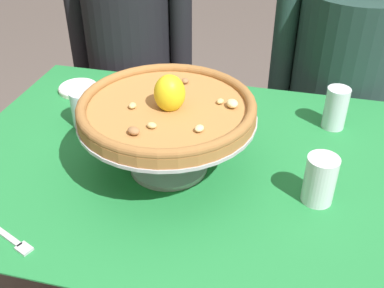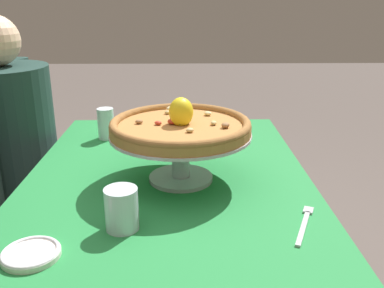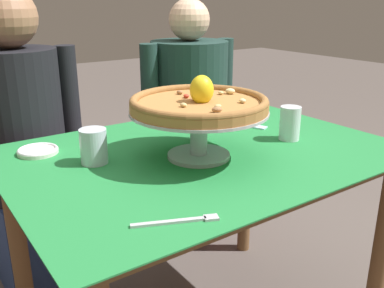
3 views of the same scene
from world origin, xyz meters
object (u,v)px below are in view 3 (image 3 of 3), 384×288
sugar_packet (260,127)px  diner_right (190,126)px  pizza (199,103)px  water_glass_back_right (236,104)px  pizza_stand (199,124)px  diner_left (25,157)px  water_glass_side_right (290,125)px  side_plate (38,151)px  water_glass_side_left (94,148)px  dinner_fork (181,221)px

sugar_packet → diner_right: size_ratio=0.04×
pizza → diner_right: (0.44, 0.69, -0.31)m
pizza → water_glass_back_right: 0.50m
pizza_stand → diner_left: 0.81m
water_glass_side_right → side_plate: water_glass_side_right is taller
side_plate → diner_right: size_ratio=0.10×
side_plate → water_glass_side_left: bearing=-57.6°
water_glass_back_right → side_plate: size_ratio=0.95×
water_glass_side_left → diner_right: diner_right is taller
pizza_stand → side_plate: 0.51m
pizza_stand → diner_right: 0.86m
pizza_stand → side_plate: (-0.39, 0.32, -0.10)m
diner_left → pizza: bearing=-62.5°
water_glass_side_left → dinner_fork: size_ratio=0.56×
pizza → side_plate: 0.53m
pizza → diner_right: diner_right is taller
pizza_stand → pizza: (0.00, -0.00, 0.07)m
water_glass_side_right → sugar_packet: water_glass_side_right is taller
water_glass_back_right → side_plate: 0.79m
water_glass_side_right → sugar_packet: size_ratio=2.30×
pizza → dinner_fork: bearing=-131.5°
water_glass_side_right → side_plate: 0.83m
pizza → water_glass_back_right: pizza is taller
pizza → side_plate: pizza is taller
dinner_fork → diner_left: diner_left is taller
dinner_fork → diner_right: diner_right is taller
dinner_fork → water_glass_back_right: bearing=41.9°
pizza → water_glass_back_right: bearing=36.5°
pizza_stand → side_plate: size_ratio=3.32×
side_plate → dinner_fork: bearing=-78.5°
water_glass_side_left → diner_left: 0.58m
water_glass_side_right → diner_left: bearing=134.7°
side_plate → diner_right: diner_right is taller
pizza → water_glass_side_right: bearing=-5.9°
water_glass_side_right → diner_right: (0.09, 0.73, -0.19)m
pizza → water_glass_side_left: 0.34m
pizza → diner_left: (-0.36, 0.68, -0.31)m
pizza_stand → diner_left: diner_left is taller
water_glass_back_right → sugar_packet: 0.18m
pizza_stand → diner_left: bearing=117.4°
sugar_packet → pizza_stand: bearing=-161.9°
pizza_stand → sugar_packet: pizza_stand is taller
water_glass_side_left → side_plate: water_glass_side_left is taller
water_glass_side_right → dinner_fork: 0.68m
dinner_fork → water_glass_side_left: bearing=91.6°
water_glass_side_left → sugar_packet: size_ratio=2.07×
diner_right → water_glass_side_right: bearing=-96.8°
water_glass_side_left → water_glass_side_right: size_ratio=0.90×
side_plate → diner_left: bearing=84.0°
side_plate → diner_left: 0.40m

